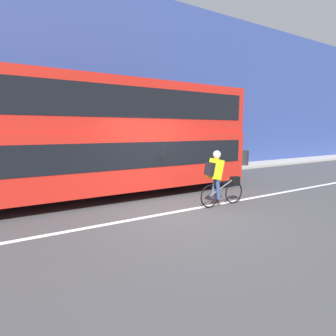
{
  "coord_description": "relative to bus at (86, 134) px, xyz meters",
  "views": [
    {
      "loc": [
        -3.43,
        -5.38,
        2.11
      ],
      "look_at": [
        0.42,
        1.27,
        1.0
      ],
      "focal_mm": 28.0,
      "sensor_mm": 36.0,
      "label": 1
    }
  ],
  "objects": [
    {
      "name": "bus",
      "position": [
        0.0,
        0.0,
        0.0
      ],
      "size": [
        10.59,
        2.43,
        3.58
      ],
      "color": "black",
      "rests_on": "ground_plane"
    },
    {
      "name": "sidewalk_curb",
      "position": [
        1.59,
        2.84,
        -1.95
      ],
      "size": [
        60.0,
        1.65,
        0.11
      ],
      "color": "#A8A399",
      "rests_on": "ground_plane"
    },
    {
      "name": "road_center_line",
      "position": [
        1.59,
        -2.5,
        -2.0
      ],
      "size": [
        50.0,
        0.14,
        0.01
      ],
      "primitive_type": "cube",
      "color": "silver",
      "rests_on": "ground_plane"
    },
    {
      "name": "cyclist_on_bike",
      "position": [
        2.93,
        -2.64,
        -1.16
      ],
      "size": [
        1.52,
        0.32,
        1.56
      ],
      "color": "black",
      "rests_on": "ground_plane"
    },
    {
      "name": "trash_bin",
      "position": [
        9.49,
        2.76,
        -1.47
      ],
      "size": [
        0.57,
        0.57,
        0.84
      ],
      "color": "#262628",
      "rests_on": "sidewalk_curb"
    },
    {
      "name": "street_sign_post",
      "position": [
        0.07,
        2.75,
        -0.51
      ],
      "size": [
        0.36,
        0.09,
        2.47
      ],
      "color": "#59595B",
      "rests_on": "sidewalk_curb"
    },
    {
      "name": "ground_plane",
      "position": [
        1.59,
        -2.72,
        -2.0
      ],
      "size": [
        80.0,
        80.0,
        0.0
      ],
      "primitive_type": "plane",
      "color": "#424244"
    },
    {
      "name": "building_facade",
      "position": [
        1.59,
        3.82,
        2.19
      ],
      "size": [
        60.0,
        0.3,
        8.39
      ],
      "color": "#33478C",
      "rests_on": "ground_plane"
    }
  ]
}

